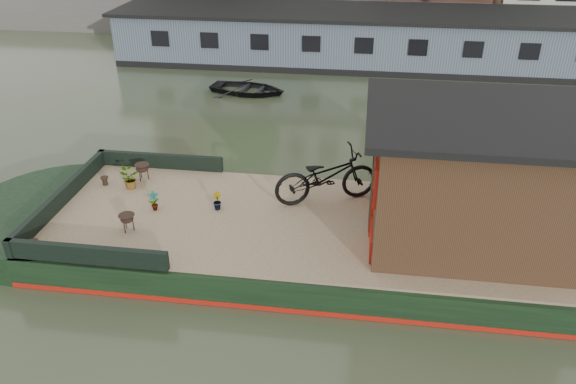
# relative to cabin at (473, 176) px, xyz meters

# --- Properties ---
(ground) EXTENTS (120.00, 120.00, 0.00)m
(ground) POSITION_rel_cabin_xyz_m (-2.19, 0.00, -1.88)
(ground) COLOR #333E28
(ground) RESTS_ON ground
(houseboat_hull) EXTENTS (14.01, 4.02, 0.60)m
(houseboat_hull) POSITION_rel_cabin_xyz_m (-3.52, 0.00, -1.60)
(houseboat_hull) COLOR black
(houseboat_hull) RESTS_ON ground
(houseboat_deck) EXTENTS (11.80, 3.80, 0.05)m
(houseboat_deck) POSITION_rel_cabin_xyz_m (-2.19, 0.00, -1.25)
(houseboat_deck) COLOR #9B8660
(houseboat_deck) RESTS_ON houseboat_hull
(bow_bulwark) EXTENTS (3.00, 4.00, 0.35)m
(bow_bulwark) POSITION_rel_cabin_xyz_m (-7.25, 0.00, -1.05)
(bow_bulwark) COLOR black
(bow_bulwark) RESTS_ON houseboat_deck
(cabin) EXTENTS (4.00, 3.50, 2.42)m
(cabin) POSITION_rel_cabin_xyz_m (0.00, 0.00, 0.00)
(cabin) COLOR black
(cabin) RESTS_ON houseboat_deck
(bicycle) EXTENTS (2.31, 1.55, 1.15)m
(bicycle) POSITION_rel_cabin_xyz_m (-2.72, 0.90, -0.65)
(bicycle) COLOR black
(bicycle) RESTS_ON houseboat_deck
(potted_plant_a) EXTENTS (0.27, 0.24, 0.42)m
(potted_plant_a) POSITION_rel_cabin_xyz_m (-6.14, 0.01, -1.02)
(potted_plant_a) COLOR brown
(potted_plant_a) RESTS_ON houseboat_deck
(potted_plant_b) EXTENTS (0.25, 0.26, 0.37)m
(potted_plant_b) POSITION_rel_cabin_xyz_m (-4.88, 0.23, -1.04)
(potted_plant_b) COLOR brown
(potted_plant_b) RESTS_ON houseboat_deck
(potted_plant_c) EXTENTS (0.45, 0.41, 0.45)m
(potted_plant_c) POSITION_rel_cabin_xyz_m (-7.00, 0.84, -1.00)
(potted_plant_c) COLOR brown
(potted_plant_c) RESTS_ON houseboat_deck
(brazier_front) EXTENTS (0.37, 0.37, 0.35)m
(brazier_front) POSITION_rel_cabin_xyz_m (-6.37, -0.81, -1.05)
(brazier_front) COLOR black
(brazier_front) RESTS_ON houseboat_deck
(brazier_rear) EXTENTS (0.44, 0.44, 0.37)m
(brazier_rear) POSITION_rel_cabin_xyz_m (-6.87, 1.29, -1.04)
(brazier_rear) COLOR black
(brazier_rear) RESTS_ON houseboat_deck
(bollard_port) EXTENTS (0.17, 0.17, 0.19)m
(bollard_port) POSITION_rel_cabin_xyz_m (-7.61, 0.91, -1.13)
(bollard_port) COLOR black
(bollard_port) RESTS_ON houseboat_deck
(bollard_stbd) EXTENTS (0.19, 0.19, 0.21)m
(bollard_stbd) POSITION_rel_cabin_xyz_m (-7.79, -1.70, -1.12)
(bollard_stbd) COLOR black
(bollard_stbd) RESTS_ON houseboat_deck
(dinghy) EXTENTS (3.01, 2.37, 0.56)m
(dinghy) POSITION_rel_cabin_xyz_m (-6.17, 9.47, -1.60)
(dinghy) COLOR black
(dinghy) RESTS_ON ground
(far_houseboat) EXTENTS (20.40, 4.40, 2.11)m
(far_houseboat) POSITION_rel_cabin_xyz_m (-2.19, 14.00, -0.91)
(far_houseboat) COLOR slate
(far_houseboat) RESTS_ON ground
(quay) EXTENTS (60.00, 6.00, 0.90)m
(quay) POSITION_rel_cabin_xyz_m (-2.19, 20.50, -1.43)
(quay) COLOR #47443F
(quay) RESTS_ON ground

